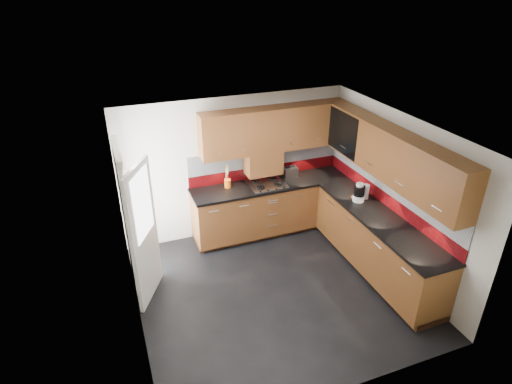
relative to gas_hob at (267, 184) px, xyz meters
name	(u,v)px	position (x,y,z in m)	size (l,w,h in m)	color
room	(278,199)	(-0.45, -1.47, 0.54)	(4.00, 3.80, 2.64)	black
base_cabinets	(319,226)	(0.62, -0.75, -0.52)	(2.70, 3.20, 0.95)	#582A13
countertop	(321,200)	(0.60, -0.77, -0.04)	(2.72, 3.22, 0.04)	black
backsplash	(328,176)	(0.83, -0.54, 0.25)	(2.70, 3.20, 0.54)	maroon
upper_cabinets	(333,142)	(0.78, -0.69, 0.88)	(2.50, 3.20, 0.72)	#582A13
extractor_hood	(263,162)	(0.00, 0.17, 0.32)	(0.60, 0.33, 0.40)	#582A13
glass_cabinet	(351,130)	(1.26, -0.40, 0.91)	(0.32, 0.80, 0.66)	black
back_door	(134,227)	(-2.23, -0.72, 0.08)	(0.42, 1.19, 2.04)	white
gas_hob	(267,184)	(0.00, 0.00, 0.00)	(0.60, 0.53, 0.05)	silver
utensil_pot	(228,182)	(-0.64, 0.15, 0.08)	(0.11, 0.11, 0.40)	orange
toaster	(290,172)	(0.50, 0.16, 0.07)	(0.25, 0.15, 0.18)	silver
food_processor	(359,193)	(1.11, -1.02, 0.12)	(0.18, 0.18, 0.30)	white
paper_towel	(365,192)	(1.26, -0.98, 0.10)	(0.11, 0.11, 0.23)	white
orange_cloth	(357,198)	(1.13, -0.96, -0.01)	(0.15, 0.13, 0.02)	orange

